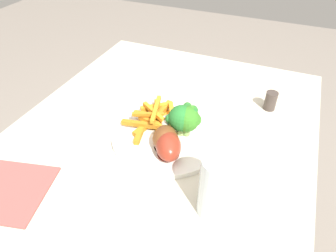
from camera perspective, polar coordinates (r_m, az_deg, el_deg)
The scene contains 13 objects.
dining_table at distance 0.75m, azimuth -3.34°, elevation -11.52°, with size 0.97×0.68×0.72m.
dinner_plate at distance 0.68m, azimuth 0.00°, elevation -1.69°, with size 0.25×0.25×0.01m, color white.
broccoli_floret_front at distance 0.65m, azimuth 3.72°, elevation 1.40°, with size 0.06×0.06×0.07m.
broccoli_floret_middle at distance 0.67m, azimuth 3.62°, elevation 2.21°, with size 0.05×0.06×0.06m.
broccoli_floret_back at distance 0.65m, azimuth 2.57°, elevation 1.43°, with size 0.06×0.07×0.07m.
carrot_fries_pile at distance 0.70m, azimuth -2.69°, elevation 1.70°, with size 0.17×0.12×0.04m.
chicken_drumstick_near at distance 0.63m, azimuth -0.53°, elevation -2.20°, with size 0.12×0.07×0.05m.
chicken_drumstick_far at distance 0.64m, azimuth -0.52°, elevation -2.27°, with size 0.11×0.08×0.04m.
chicken_drumstick_extra at distance 0.62m, azimuth 0.02°, elevation -3.51°, with size 0.13×0.09×0.05m.
fork at distance 0.93m, azimuth -3.51°, elevation 10.14°, with size 0.19×0.01×0.01m, color silver.
water_glass at distance 0.51m, azimuth 9.65°, elevation -11.21°, with size 0.07×0.07×0.12m, color silver.
napkin at distance 0.66m, azimuth -28.84°, elevation -10.54°, with size 0.17×0.14×0.00m, color #B74C47.
pepper_shaker at distance 0.80m, azimuth 18.84°, elevation 4.54°, with size 0.03×0.03×0.05m, color #423833.
Camera 1 is at (0.42, 0.22, 1.18)m, focal length 32.21 mm.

